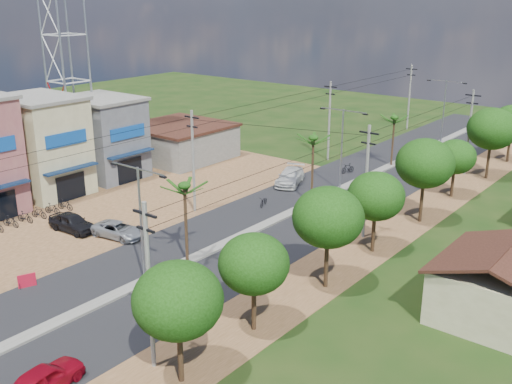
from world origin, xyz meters
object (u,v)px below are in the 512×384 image
Objects in this scene: car_red_near at (45,379)px; car_parked_dark at (72,223)px; roadside_sign at (27,281)px; moto_rider_east at (200,297)px; car_silver_mid at (324,212)px; car_parked_silver at (118,230)px; parked_scooter_row at (3,224)px; car_white_far at (290,177)px.

car_parked_dark is (-16.42, 13.14, 0.04)m from car_red_near.
moto_rider_east is at bearing 49.16° from roadside_sign.
roadside_sign is at bearing 70.89° from car_silver_mid.
car_parked_silver reaches higher than parked_scooter_row.
car_parked_dark is at bearing 47.28° from car_silver_mid.
car_parked_silver is (-2.50, -19.71, -0.15)m from car_white_far.
car_white_far is 1.19× the size of car_parked_silver.
car_white_far reaches higher than roadside_sign.
car_silver_mid is at bearing 42.95° from parked_scooter_row.
parked_scooter_row is at bearing 179.07° from roadside_sign.
parked_scooter_row is at bearing -33.28° from car_red_near.
car_white_far is at bearing -20.63° from car_parked_dark.
car_parked_dark reaches higher than car_parked_silver.
car_parked_silver is at bearing 123.88° from roadside_sign.
parked_scooter_row is at bearing 109.94° from car_parked_silver.
car_silver_mid reaches higher than parked_scooter_row.
parked_scooter_row is (-19.31, -17.97, -0.29)m from car_silver_mid.
car_white_far reaches higher than parked_scooter_row.
car_red_near is 0.94× the size of car_parked_silver.
car_parked_silver is 4.19m from car_parked_dark.
car_parked_silver is at bearing -73.12° from car_parked_dark.
car_parked_dark is (-3.92, -1.48, 0.13)m from car_parked_silver.
roadside_sign is 11.54m from parked_scooter_row.
roadside_sign is at bearing -112.41° from car_white_far.
car_red_near is 19.24m from car_parked_silver.
car_silver_mid is 4.40× the size of roadside_sign.
car_red_near is 11.84m from roadside_sign.
roadside_sign is (-10.50, 5.46, -0.23)m from car_red_near.
car_parked_dark reaches higher than car_red_near.
roadside_sign is at bearing -22.50° from parked_scooter_row.
car_red_near is at bearing -95.18° from car_white_far.
car_white_far is 19.87m from car_parked_silver.
car_parked_dark reaches higher than parked_scooter_row.
car_parked_silver is at bearing -57.73° from car_red_near.
car_red_near is 3.80× the size of roadside_sign.
car_parked_silver is at bearing -16.51° from moto_rider_east.
car_white_far is 22.14m from car_parked_dark.
moto_rider_east is (12.37, -3.74, -0.14)m from car_parked_silver.
car_parked_dark is 9.70m from roadside_sign.
car_red_near is 0.95× the size of car_parked_dark.
car_silver_mid is 2.68× the size of moto_rider_east.
car_silver_mid is 16.98m from car_parked_silver.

